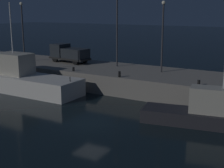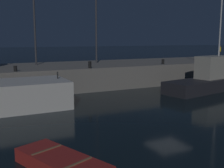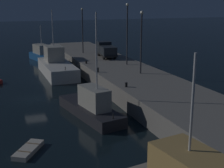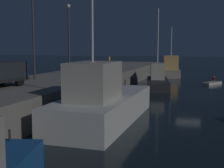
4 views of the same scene
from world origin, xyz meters
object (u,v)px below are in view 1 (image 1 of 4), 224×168
at_px(utility_truck, 69,53).
at_px(bollard_west, 73,69).
at_px(fishing_boat_blue, 206,112).
at_px(lamp_post_east, 117,25).
at_px(bollard_central, 199,83).
at_px(fishing_boat_orange, 27,80).
at_px(lamp_post_central, 163,31).
at_px(lamp_post_west, 23,27).
at_px(bollard_east, 119,74).

relative_size(utility_truck, bollard_west, 13.18).
relative_size(fishing_boat_blue, lamp_post_east, 1.17).
bearing_deg(utility_truck, bollard_central, -13.43).
xyz_separation_m(fishing_boat_orange, lamp_post_central, (12.94, 8.53, 5.45)).
height_order(lamp_post_west, bollard_central, lamp_post_west).
xyz_separation_m(lamp_post_east, bollard_central, (12.05, -5.26, -4.90)).
height_order(utility_truck, bollard_west, utility_truck).
bearing_deg(fishing_boat_orange, utility_truck, 94.08).
bearing_deg(utility_truck, bollard_east, -25.34).
xyz_separation_m(lamp_post_west, bollard_west, (10.40, -2.43, -4.47)).
bearing_deg(fishing_boat_blue, fishing_boat_orange, 178.32).
bearing_deg(bollard_east, lamp_post_west, 170.82).
relative_size(fishing_boat_orange, bollard_west, 27.37).
bearing_deg(utility_truck, bollard_west, -47.61).
height_order(lamp_post_east, lamp_post_central, lamp_post_east).
distance_m(fishing_boat_blue, bollard_east, 11.31).
relative_size(fishing_boat_blue, bollard_west, 22.70).
bearing_deg(lamp_post_east, bollard_central, -23.58).
relative_size(bollard_central, bollard_east, 0.82).
relative_size(fishing_boat_orange, lamp_post_central, 1.57).
bearing_deg(lamp_post_east, utility_truck, -174.68).
bearing_deg(utility_truck, lamp_post_east, 5.32).
bearing_deg(utility_truck, fishing_boat_orange, -85.92).
distance_m(bollard_west, bollard_central, 14.81).
xyz_separation_m(fishing_boat_blue, fishing_boat_orange, (-20.60, 0.61, 0.32)).
relative_size(bollard_west, bollard_central, 0.90).
height_order(utility_truck, bollard_east, utility_truck).
distance_m(fishing_boat_blue, utility_truck, 23.27).
bearing_deg(lamp_post_east, bollard_east, -57.94).
height_order(fishing_boat_orange, lamp_post_central, lamp_post_central).
bearing_deg(bollard_west, lamp_post_west, 166.82).
bearing_deg(bollard_east, lamp_post_east, 122.06).
bearing_deg(bollard_central, bollard_east, -176.48).
bearing_deg(lamp_post_east, fishing_boat_blue, -35.25).
bearing_deg(bollard_west, bollard_east, -2.49).
height_order(fishing_boat_orange, bollard_west, fishing_boat_orange).
relative_size(fishing_boat_orange, utility_truck, 2.08).
distance_m(fishing_boat_blue, fishing_boat_orange, 20.61).
height_order(lamp_post_west, lamp_post_central, lamp_post_west).
xyz_separation_m(bollard_west, bollard_central, (14.81, 0.24, 0.03)).
bearing_deg(bollard_east, fishing_boat_blue, -21.71).
distance_m(lamp_post_west, utility_truck, 7.31).
bearing_deg(lamp_post_west, fishing_boat_orange, -43.45).
xyz_separation_m(lamp_post_west, utility_truck, (5.99, 2.40, -3.44)).
xyz_separation_m(fishing_boat_blue, bollard_central, (-2.00, 4.67, 1.34)).
distance_m(lamp_post_west, lamp_post_central, 19.68).
height_order(fishing_boat_blue, lamp_post_central, fishing_boat_blue).
distance_m(fishing_boat_orange, utility_truck, 8.91).
xyz_separation_m(utility_truck, bollard_west, (4.41, -4.83, -1.04)).
bearing_deg(bollard_east, fishing_boat_orange, -160.79).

